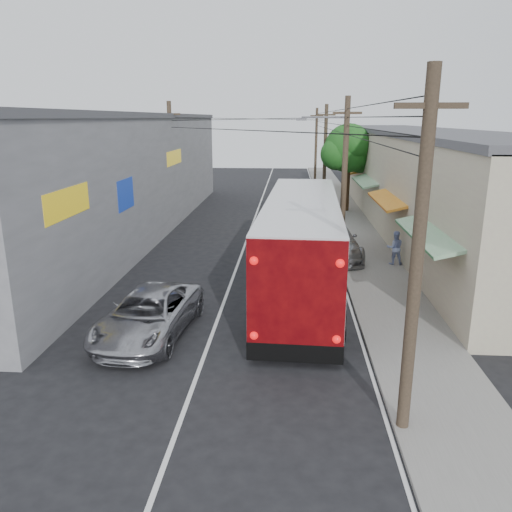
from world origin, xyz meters
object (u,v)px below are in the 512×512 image
Objects in this scene: parked_suv at (330,240)px; pedestrian_near at (341,230)px; parked_car_mid at (319,207)px; coach_bus at (301,244)px; parked_car_far at (309,188)px; pedestrian_far at (395,248)px; jeepney at (149,315)px.

parked_suv reaches higher than pedestrian_near.
coach_bus is at bearing -100.18° from parked_car_mid.
parked_car_mid is at bearing -88.54° from parked_car_far.
pedestrian_near is at bearing -86.98° from parked_car_far.
pedestrian_near reaches higher than parked_car_mid.
coach_bus is 8.28× the size of pedestrian_far.
parked_suv reaches higher than parked_car_far.
parked_car_far is at bearing 89.69° from coach_bus.
jeepney reaches higher than parked_car_far.
parked_car_mid is at bearing 82.87° from parked_suv.
parked_suv is 3.87× the size of pedestrian_near.
jeepney is 1.19× the size of parked_car_far.
pedestrian_near is (0.80, -8.25, 0.12)m from parked_car_mid.
jeepney is 1.14× the size of parked_car_mid.
pedestrian_near is at bearing -60.83° from pedestrian_far.
parked_car_mid is 2.87× the size of pedestrian_far.
pedestrian_near is (1.17, -18.72, 0.17)m from parked_car_far.
coach_bus is 8.49× the size of pedestrian_near.
pedestrian_near is (0.80, 2.17, 0.02)m from parked_suv.
pedestrian_far is (3.00, -12.05, 0.14)m from parked_car_mid.
coach_bus is 6.08m from pedestrian_far.
parked_suv is at bearing -29.50° from pedestrian_far.
pedestrian_near is at bearing -88.91° from parked_car_mid.
parked_car_mid is 8.29m from pedestrian_near.
coach_bus is 3.00× the size of parked_car_far.
pedestrian_near is (7.44, 12.48, 0.17)m from jeepney.
jeepney is (-5.04, -4.84, -1.26)m from coach_bus.
parked_suv reaches higher than pedestrian_far.
pedestrian_far is (9.64, 8.67, 0.19)m from jeepney.
parked_suv is at bearing -89.54° from parked_car_far.
coach_bus reaches higher than pedestrian_far.
parked_car_far is 22.78m from pedestrian_far.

